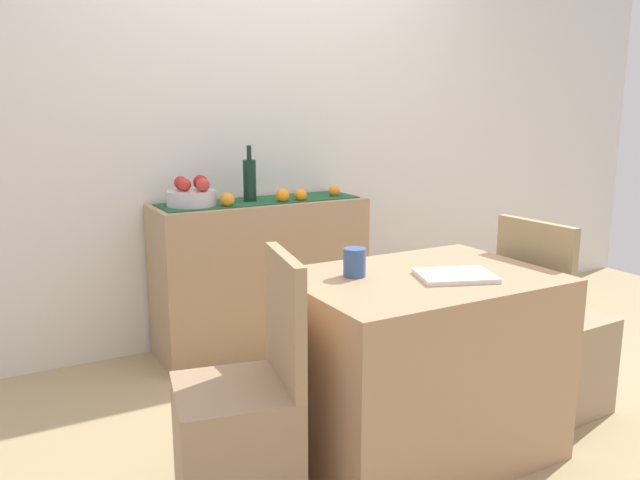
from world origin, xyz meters
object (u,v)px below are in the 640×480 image
at_px(coffee_cup, 355,262).
at_px(chair_by_corner, 552,354).
at_px(wine_bottle, 250,180).
at_px(fruit_bowl, 191,198).
at_px(dining_table, 419,365).
at_px(chair_near_window, 241,436).
at_px(open_book, 455,276).
at_px(sideboard_console, 261,275).

relative_size(coffee_cup, chair_by_corner, 0.12).
bearing_deg(wine_bottle, fruit_bowl, -180.00).
distance_m(dining_table, chair_near_window, 0.77).
height_order(open_book, chair_near_window, chair_near_window).
height_order(sideboard_console, open_book, sideboard_console).
bearing_deg(fruit_bowl, dining_table, -70.91).
relative_size(dining_table, chair_near_window, 1.12).
distance_m(sideboard_console, chair_near_window, 1.54).
bearing_deg(chair_near_window, dining_table, 0.24).
bearing_deg(wine_bottle, open_book, -81.44).
xyz_separation_m(wine_bottle, chair_near_window, (-0.63, -1.37, -0.71)).
xyz_separation_m(fruit_bowl, coffee_cup, (0.23, -1.25, -0.11)).
distance_m(dining_table, coffee_cup, 0.50).
relative_size(sideboard_console, coffee_cup, 10.88).
distance_m(dining_table, open_book, 0.40).
height_order(dining_table, chair_near_window, chair_near_window).
height_order(fruit_bowl, chair_near_window, fruit_bowl).
bearing_deg(chair_by_corner, dining_table, 179.94).
bearing_deg(open_book, dining_table, 150.81).
bearing_deg(coffee_cup, sideboard_console, 82.79).
xyz_separation_m(wine_bottle, coffee_cup, (-0.10, -1.25, -0.18)).
xyz_separation_m(wine_bottle, chair_by_corner, (0.90, -1.36, -0.71)).
xyz_separation_m(wine_bottle, open_book, (0.22, -1.46, -0.23)).
xyz_separation_m(wine_bottle, dining_table, (0.14, -1.36, -0.61)).
xyz_separation_m(fruit_bowl, dining_table, (0.47, -1.36, -0.53)).
xyz_separation_m(sideboard_console, chair_near_window, (-0.69, -1.37, -0.16)).
relative_size(fruit_bowl, wine_bottle, 0.84).
xyz_separation_m(dining_table, open_book, (0.08, -0.10, 0.38)).
relative_size(fruit_bowl, chair_near_window, 0.29).
relative_size(dining_table, chair_by_corner, 1.12).
relative_size(wine_bottle, chair_near_window, 0.35).
height_order(coffee_cup, chair_by_corner, chair_by_corner).
distance_m(wine_bottle, dining_table, 1.50).
height_order(wine_bottle, chair_by_corner, wine_bottle).
bearing_deg(wine_bottle, sideboard_console, -0.00).
bearing_deg(chair_near_window, open_book, -6.27).
relative_size(fruit_bowl, open_book, 0.93).
distance_m(wine_bottle, chair_by_corner, 1.79).
height_order(wine_bottle, dining_table, wine_bottle).
bearing_deg(chair_near_window, coffee_cup, 12.21).
bearing_deg(open_book, wine_bottle, 119.04).
bearing_deg(open_book, chair_near_window, -165.79).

